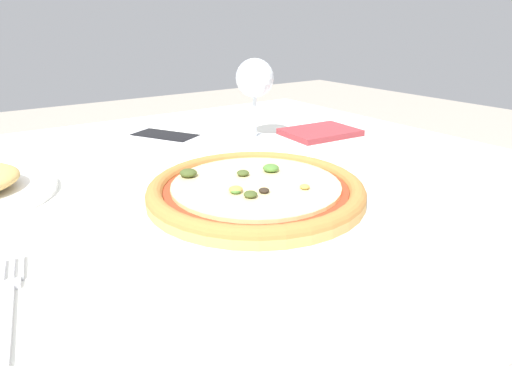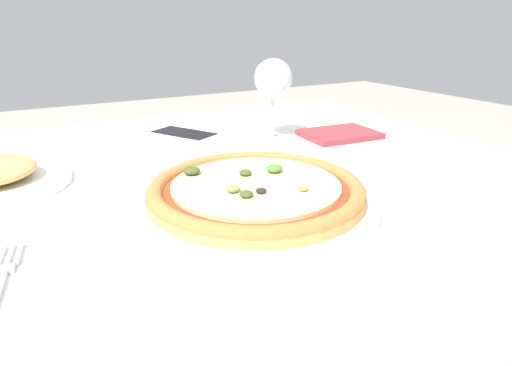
{
  "view_description": "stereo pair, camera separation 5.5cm",
  "coord_description": "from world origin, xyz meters",
  "px_view_note": "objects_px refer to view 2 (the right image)",
  "views": [
    {
      "loc": [
        -0.24,
        -0.56,
        0.97
      ],
      "look_at": [
        0.06,
        -0.14,
        0.77
      ],
      "focal_mm": 30.0,
      "sensor_mm": 36.0,
      "label": 1
    },
    {
      "loc": [
        -0.19,
        -0.59,
        0.97
      ],
      "look_at": [
        0.06,
        -0.14,
        0.77
      ],
      "focal_mm": 30.0,
      "sensor_mm": 36.0,
      "label": 2
    }
  ],
  "objects_px": {
    "dining_table": "(181,235)",
    "pizza_plate": "(256,192)",
    "wine_glass_far_left": "(273,81)",
    "cell_phone": "(184,135)"
  },
  "relations": [
    {
      "from": "dining_table",
      "to": "pizza_plate",
      "type": "height_order",
      "value": "pizza_plate"
    },
    {
      "from": "wine_glass_far_left",
      "to": "cell_phone",
      "type": "xyz_separation_m",
      "value": [
        -0.16,
        0.09,
        -0.11
      ]
    },
    {
      "from": "dining_table",
      "to": "pizza_plate",
      "type": "bearing_deg",
      "value": -66.37
    },
    {
      "from": "dining_table",
      "to": "cell_phone",
      "type": "relative_size",
      "value": 7.52
    },
    {
      "from": "dining_table",
      "to": "wine_glass_far_left",
      "type": "height_order",
      "value": "wine_glass_far_left"
    },
    {
      "from": "pizza_plate",
      "to": "wine_glass_far_left",
      "type": "distance_m",
      "value": 0.35
    },
    {
      "from": "pizza_plate",
      "to": "wine_glass_far_left",
      "type": "bearing_deg",
      "value": 55.42
    },
    {
      "from": "dining_table",
      "to": "cell_phone",
      "type": "bearing_deg",
      "value": 67.69
    },
    {
      "from": "dining_table",
      "to": "wine_glass_far_left",
      "type": "distance_m",
      "value": 0.36
    },
    {
      "from": "wine_glass_far_left",
      "to": "cell_phone",
      "type": "relative_size",
      "value": 1.0
    }
  ]
}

